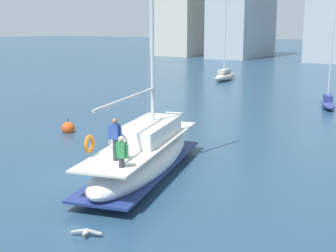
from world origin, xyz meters
The scene contains 6 objects.
ground_plane centered at (0.00, 0.00, 0.00)m, with size 400.00×400.00×0.00m, color navy.
main_sailboat centered at (1.44, 1.41, 0.91)m, with size 4.60×9.90×13.16m.
moored_sloop_near centered at (4.39, 22.49, 0.48)m, with size 2.11×3.92×6.82m.
moored_sloop_far centered at (-10.19, 35.27, 0.64)m, with size 1.73×5.75×9.93m.
seagull centered at (3.32, -4.51, 0.17)m, with size 0.95×0.53×0.16m.
mooring_buoy centered at (-7.08, 5.76, 0.24)m, with size 0.80×0.80×1.00m.
Camera 1 is at (12.27, -14.38, 6.32)m, focal length 49.51 mm.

